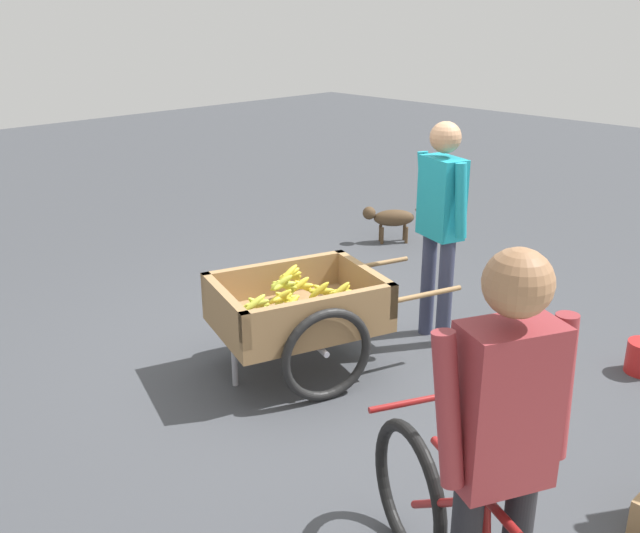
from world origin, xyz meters
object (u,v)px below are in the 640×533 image
(fruit_cart, at_px, (298,313))
(mixed_fruit_crate, at_px, (519,356))
(cyclist_person, at_px, (502,435))
(vendor_person, at_px, (441,213))
(dog, at_px, (390,218))

(fruit_cart, xyz_separation_m, mixed_fruit_crate, (-1.08, 1.09, -0.31))
(fruit_cart, bearing_deg, mixed_fruit_crate, 134.56)
(fruit_cart, xyz_separation_m, cyclist_person, (1.10, 2.24, 0.60))
(vendor_person, distance_m, mixed_fruit_crate, 1.15)
(vendor_person, bearing_deg, dog, -131.26)
(cyclist_person, xyz_separation_m, mixed_fruit_crate, (-2.17, -1.14, -0.91))
(vendor_person, relative_size, dog, 3.06)
(dog, bearing_deg, vendor_person, 48.74)
(fruit_cart, height_order, dog, fruit_cart)
(fruit_cart, relative_size, vendor_person, 1.08)
(fruit_cart, height_order, cyclist_person, cyclist_person)
(vendor_person, distance_m, cyclist_person, 2.89)
(dog, xyz_separation_m, mixed_fruit_crate, (1.58, 2.52, -0.15))
(dog, bearing_deg, cyclist_person, 44.36)
(dog, relative_size, mixed_fruit_crate, 1.23)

